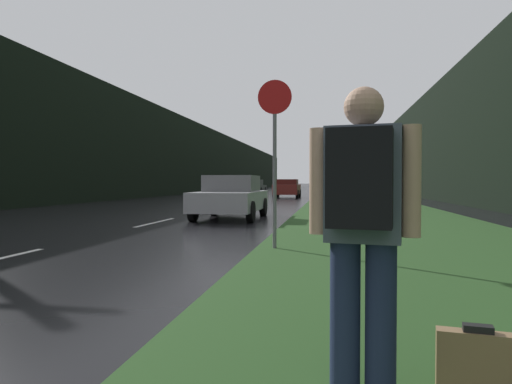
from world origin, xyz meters
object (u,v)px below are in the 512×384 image
car_passing_near (231,197)px  car_passing_far (287,188)px  hitchhiker_with_backpack (363,222)px  suitcase (478,364)px  car_oncoming (254,187)px  stop_sign (275,149)px

car_passing_near → car_passing_far: car_passing_near is taller
hitchhiker_with_backpack → car_passing_far: 32.12m
suitcase → car_oncoming: (-7.94, 39.37, 0.53)m
hitchhiker_with_backpack → car_passing_far: bearing=105.3°
stop_sign → car_oncoming: 34.44m
hitchhiker_with_backpack → car_passing_near: size_ratio=0.42×
stop_sign → car_passing_near: (-2.27, 6.59, -1.10)m
car_passing_near → car_passing_far: size_ratio=1.03×
stop_sign → hitchhiker_with_backpack: size_ratio=1.75×
suitcase → car_passing_far: (-4.10, 31.78, 0.53)m
hitchhiker_with_backpack → car_passing_near: bearing=114.9°
car_passing_far → suitcase: bearing=97.3°
stop_sign → car_oncoming: stop_sign is taller
suitcase → car_passing_near: car_passing_near is taller
car_passing_near → car_passing_far: 19.70m
car_oncoming → car_passing_near: bearing=-82.0°
stop_sign → hitchhiker_with_backpack: 5.82m
stop_sign → suitcase: 6.01m
suitcase → car_passing_far: 32.05m
car_oncoming → car_passing_far: bearing=-63.1°
hitchhiker_with_backpack → car_passing_near: hitchhiker_with_backpack is taller
hitchhiker_with_backpack → car_passing_near: (-3.45, 12.23, -0.29)m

